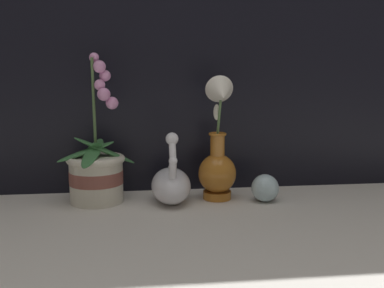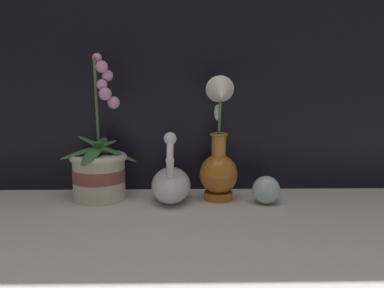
% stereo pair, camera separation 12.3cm
% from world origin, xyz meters
% --- Properties ---
extents(ground_plane, '(2.80, 2.80, 0.00)m').
position_xyz_m(ground_plane, '(0.00, 0.00, 0.00)').
color(ground_plane, beige).
extents(orchid_potted_plant, '(0.22, 0.21, 0.41)m').
position_xyz_m(orchid_potted_plant, '(-0.23, 0.17, 0.09)').
color(orchid_potted_plant, beige).
rests_on(orchid_potted_plant, ground_plane).
extents(swan_figurine, '(0.11, 0.19, 0.20)m').
position_xyz_m(swan_figurine, '(-0.03, 0.14, 0.05)').
color(swan_figurine, white).
rests_on(swan_figurine, ground_plane).
extents(blue_vase, '(0.11, 0.15, 0.35)m').
position_xyz_m(blue_vase, '(0.11, 0.16, 0.12)').
color(blue_vase, '#B26B23').
rests_on(blue_vase, ground_plane).
extents(glass_sphere, '(0.08, 0.08, 0.08)m').
position_xyz_m(glass_sphere, '(0.24, 0.12, 0.04)').
color(glass_sphere, silver).
rests_on(glass_sphere, ground_plane).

